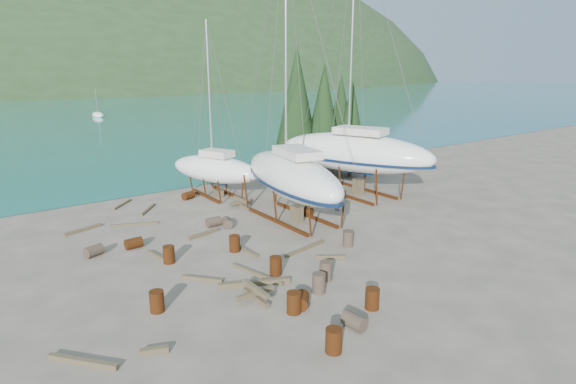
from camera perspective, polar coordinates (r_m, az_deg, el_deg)
ground at (r=25.08m, az=0.62°, el=-6.63°), size 600.00×600.00×0.00m
far_house_right at (r=213.25m, az=-25.16°, el=12.08°), size 6.60×5.60×5.60m
cypress_near_right at (r=40.64m, az=4.56°, el=10.16°), size 3.60×3.60×10.00m
cypress_mid_right at (r=40.28m, az=8.05°, el=8.77°), size 3.06×3.06×8.50m
cypress_back_left at (r=41.17m, az=1.11°, el=11.49°), size 4.14×4.14×11.50m
cypress_far_right at (r=43.44m, az=6.70°, el=9.66°), size 3.24×3.24×9.00m
moored_boat_mid at (r=101.84m, az=-22.99°, el=8.98°), size 2.00×5.00×6.05m
large_sailboat_near at (r=28.32m, az=0.45°, el=2.12°), size 5.55×11.93×18.12m
large_sailboat_far at (r=34.97m, az=8.37°, el=5.04°), size 7.97×13.09×19.94m
small_sailboat_shore at (r=34.55m, az=-9.24°, el=2.94°), size 5.39×8.36×12.79m
worker at (r=30.87m, az=6.29°, el=-0.97°), size 0.39×0.58×1.56m
drum_0 at (r=19.10m, az=-16.31°, el=-13.18°), size 0.58×0.58×0.88m
drum_1 at (r=17.57m, az=8.43°, el=-15.92°), size 0.67×0.94×0.58m
drum_2 at (r=25.81m, az=-19.00°, el=-6.16°), size 0.90×0.61×0.58m
drum_3 at (r=16.16m, az=5.83°, el=-18.25°), size 0.58×0.58×0.88m
drum_4 at (r=34.33m, az=-12.55°, el=-0.43°), size 1.02×0.84×0.58m
drum_5 at (r=19.83m, az=3.94°, el=-11.46°), size 0.58×0.58×0.88m
drum_6 at (r=29.79m, az=2.30°, el=-2.47°), size 0.88×1.04×0.58m
drum_7 at (r=18.88m, az=10.65°, el=-13.16°), size 0.58×0.58×0.88m
drum_8 at (r=23.37m, az=-14.89°, el=-7.68°), size 0.58×0.58×0.88m
drum_9 at (r=28.12m, az=-9.42°, el=-3.76°), size 0.90×0.61×0.58m
drum_10 at (r=21.40m, az=-1.57°, el=-9.34°), size 0.58×0.58×0.88m
drum_11 at (r=27.86m, az=-7.75°, el=-3.87°), size 0.84×1.02×0.58m
drum_12 at (r=18.76m, az=1.74°, el=-13.59°), size 1.02×1.04×0.58m
drum_13 at (r=18.28m, az=0.74°, el=-13.87°), size 0.58×0.58×0.88m
drum_14 at (r=24.15m, az=-6.79°, el=-6.50°), size 0.58×0.58×0.88m
drum_15 at (r=25.51m, az=-23.43°, el=-6.86°), size 1.02×0.83×0.58m
drum_16 at (r=20.98m, az=4.83°, el=-9.91°), size 0.58×0.58×0.88m
drum_17 at (r=24.87m, az=7.64°, el=-5.87°), size 0.58×0.58×0.88m
timber_0 at (r=34.17m, az=-20.27°, el=-1.48°), size 1.79×1.76×0.14m
timber_2 at (r=29.66m, az=-24.59°, el=-4.37°), size 2.26×0.83×0.19m
timber_3 at (r=21.50m, az=-4.02°, el=-10.32°), size 0.91×3.18×0.15m
timber_4 at (r=24.31m, az=-16.31°, el=-7.79°), size 0.49×1.73×0.17m
timber_5 at (r=24.30m, az=2.18°, el=-7.17°), size 2.97×0.62×0.16m
timber_6 at (r=35.15m, az=-12.26°, el=-0.38°), size 1.38×1.25×0.19m
timber_7 at (r=23.33m, az=5.45°, el=-8.20°), size 1.32×1.01×0.17m
timber_8 at (r=26.78m, az=-10.68°, el=-5.24°), size 2.12×0.62×0.19m
timber_9 at (r=32.37m, az=-17.34°, el=-2.12°), size 1.70×2.04×0.15m
timber_11 at (r=24.31m, az=-5.56°, el=-7.24°), size 0.20×2.47×0.15m
timber_12 at (r=21.32m, az=-10.88°, el=-10.78°), size 1.43×1.66×0.17m
timber_13 at (r=16.82m, az=-16.60°, el=-18.73°), size 0.96×0.56×0.22m
timber_14 at (r=17.12m, az=-24.62°, el=-18.98°), size 1.81×2.11×0.18m
timber_15 at (r=29.55m, az=-18.96°, el=-3.90°), size 2.68×1.23×0.15m
timber_16 at (r=20.56m, az=-4.29°, el=-11.46°), size 3.02×1.58×0.23m
timber_pile_fore at (r=19.32m, az=-4.13°, el=-12.69°), size 1.80×1.80×0.60m
timber_pile_aft at (r=31.93m, az=-6.02°, el=-1.31°), size 1.80×1.80×0.60m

